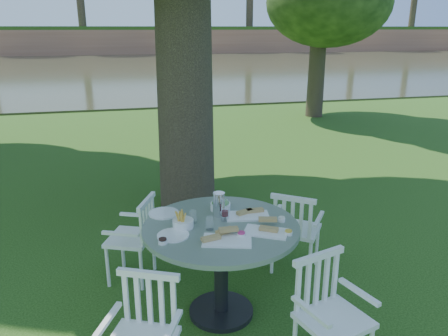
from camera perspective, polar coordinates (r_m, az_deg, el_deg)
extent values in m
plane|color=#15390B|center=(5.16, 0.53, -9.69)|extent=(140.00, 140.00, 0.00)
cylinder|color=black|center=(4.03, -0.37, -18.14)|extent=(0.56, 0.56, 0.04)
cylinder|color=black|center=(3.81, -0.38, -13.24)|extent=(0.12, 0.12, 0.76)
cylinder|color=slate|center=(3.61, -0.39, -7.78)|extent=(1.29, 1.29, 0.04)
cylinder|color=white|center=(4.73, 12.03, -9.93)|extent=(0.03, 0.03, 0.43)
cylinder|color=white|center=(4.80, 7.51, -9.23)|extent=(0.03, 0.03, 0.43)
cylinder|color=white|center=(4.43, 11.14, -11.89)|extent=(0.03, 0.03, 0.43)
cylinder|color=white|center=(4.51, 6.31, -11.09)|extent=(0.03, 0.03, 0.43)
cube|color=white|center=(4.51, 9.39, -7.89)|extent=(0.59, 0.58, 0.04)
cube|color=white|center=(4.25, 8.91, -6.50)|extent=(0.38, 0.29, 0.44)
cylinder|color=white|center=(4.71, -13.10, -10.20)|extent=(0.03, 0.03, 0.42)
cylinder|color=white|center=(4.41, -14.95, -12.39)|extent=(0.03, 0.03, 0.42)
cylinder|color=white|center=(4.60, -9.15, -10.66)|extent=(0.03, 0.03, 0.42)
cylinder|color=white|center=(4.29, -10.75, -12.97)|extent=(0.03, 0.03, 0.42)
cube|color=white|center=(4.39, -12.18, -8.92)|extent=(0.53, 0.55, 0.04)
cube|color=white|center=(4.25, -9.99, -6.81)|extent=(0.20, 0.41, 0.43)
cube|color=white|center=(3.11, -9.70, -16.66)|extent=(0.41, 0.22, 0.43)
cylinder|color=white|center=(3.64, 14.20, -19.34)|extent=(0.03, 0.03, 0.43)
cube|color=white|center=(3.29, 14.17, -18.72)|extent=(0.54, 0.51, 0.04)
cube|color=white|center=(3.29, 12.05, -14.29)|extent=(0.44, 0.16, 0.44)
cube|color=white|center=(3.35, 0.41, -9.45)|extent=(0.42, 0.32, 0.01)
cube|color=white|center=(3.50, 5.51, -8.31)|extent=(0.40, 0.34, 0.01)
cube|color=white|center=(3.76, 3.08, -6.27)|extent=(0.40, 0.26, 0.02)
cylinder|color=white|center=(3.45, -6.66, -8.71)|extent=(0.25, 0.25, 0.01)
cylinder|color=white|center=(3.85, -7.88, -5.87)|extent=(0.26, 0.26, 0.01)
cylinder|color=white|center=(3.57, -5.37, -7.24)|extent=(0.17, 0.17, 0.07)
cylinder|color=white|center=(3.89, -0.47, -5.03)|extent=(0.18, 0.18, 0.06)
cylinder|color=silver|center=(3.75, -0.68, -4.75)|extent=(0.10, 0.10, 0.21)
cylinder|color=white|center=(3.65, 0.13, -5.54)|extent=(0.07, 0.07, 0.18)
cylinder|color=white|center=(3.64, -4.04, -6.38)|extent=(0.06, 0.06, 0.10)
cylinder|color=white|center=(3.51, -1.89, -7.25)|extent=(0.06, 0.06, 0.11)
cylinder|color=white|center=(3.42, 2.27, -8.75)|extent=(0.07, 0.07, 0.03)
cylinder|color=white|center=(3.48, 8.42, -8.42)|extent=(0.06, 0.06, 0.03)
cylinder|color=white|center=(3.70, 7.52, -6.72)|extent=(0.06, 0.06, 0.03)
cylinder|color=white|center=(3.35, -8.00, -9.51)|extent=(0.07, 0.07, 0.03)
ellipsoid|color=black|center=(12.52, 12.54, 20.30)|extent=(3.21, 3.21, 2.24)
cube|color=#31331E|center=(27.56, -11.56, 12.55)|extent=(100.00, 28.00, 0.12)
cube|color=#925B44|center=(42.97, -12.65, 15.74)|extent=(100.00, 3.00, 2.20)
cube|color=#15390B|center=(50.45, -13.00, 17.39)|extent=(100.00, 18.00, 0.30)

